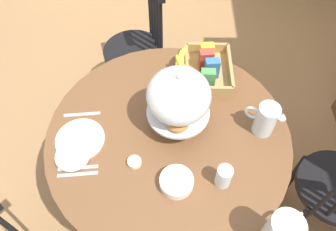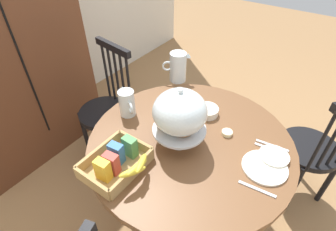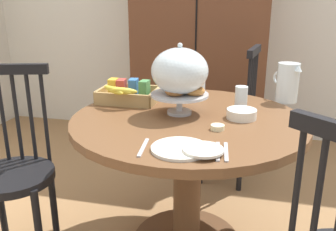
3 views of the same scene
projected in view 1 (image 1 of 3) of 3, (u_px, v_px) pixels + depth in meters
name	position (u px, v px, depth m)	size (l,w,h in m)	color
ground_plane	(169.00, 212.00, 2.05)	(10.00, 10.00, 0.00)	#997047
dining_table	(168.00, 157.00, 1.70)	(1.12, 1.12, 0.74)	brown
windsor_chair_near_window	(336.00, 191.00, 1.65)	(0.40, 0.40, 0.97)	black
windsor_chair_by_cabinet	(136.00, 51.00, 2.22)	(0.42, 0.42, 0.97)	black
pastry_stand_with_dome	(178.00, 98.00, 1.37)	(0.28, 0.28, 0.34)	silver
orange_juice_pitcher	(264.00, 120.00, 1.46)	(0.11, 0.17, 0.16)	silver
cereal_basket	(205.00, 67.00, 1.68)	(0.32, 0.30, 0.12)	tan
china_plate_large	(79.00, 139.00, 1.48)	(0.22, 0.22, 0.01)	white
china_plate_small	(72.00, 156.00, 1.42)	(0.15, 0.15, 0.01)	white
cereal_bowl	(176.00, 182.00, 1.35)	(0.14, 0.14, 0.04)	white
drinking_glass	(223.00, 176.00, 1.33)	(0.06, 0.06, 0.11)	silver
butter_dish	(134.00, 162.00, 1.41)	(0.06, 0.06, 0.02)	beige
table_knife	(77.00, 168.00, 1.40)	(0.17, 0.01, 0.01)	silver
dinner_fork	(77.00, 174.00, 1.39)	(0.17, 0.01, 0.01)	silver
soup_spoon	(81.00, 114.00, 1.56)	(0.17, 0.01, 0.01)	silver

